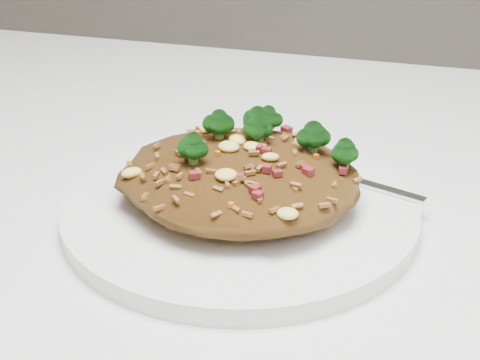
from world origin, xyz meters
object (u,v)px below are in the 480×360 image
object	(u,v)px
fried_rice	(241,166)
fork	(335,175)
plate	(240,207)
dining_table	(347,324)

from	to	relation	value
fried_rice	fork	distance (m)	0.08
plate	fried_rice	distance (m)	0.03
dining_table	fried_rice	world-z (taller)	fried_rice
dining_table	plate	distance (m)	0.13
fried_rice	dining_table	bearing A→B (deg)	6.03
fork	dining_table	bearing A→B (deg)	-42.60
plate	fork	bearing A→B (deg)	41.71
dining_table	fork	xyz separation A→B (m)	(-0.02, 0.04, 0.11)
dining_table	fork	size ratio (longest dim) A/B	7.57
plate	fried_rice	world-z (taller)	fried_rice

